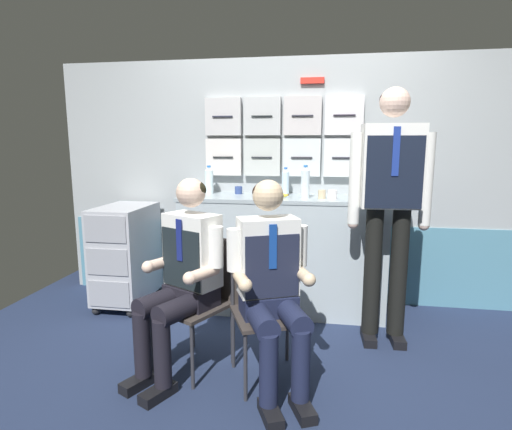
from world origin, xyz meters
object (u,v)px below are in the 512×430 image
at_px(folding_chair_center, 264,295).
at_px(crew_member_left, 183,270).
at_px(coffee_cup_white, 332,194).
at_px(crew_member_standing, 390,192).
at_px(snack_banana, 278,196).
at_px(folding_chair_left, 202,288).
at_px(sparkling_bottle_green, 286,182).
at_px(service_trolley, 126,252).
at_px(crew_member_center, 272,278).

bearing_deg(folding_chair_center, crew_member_left, -170.72).
bearing_deg(coffee_cup_white, crew_member_standing, -45.01).
bearing_deg(snack_banana, crew_member_left, -115.04).
distance_m(crew_member_standing, coffee_cup_white, 0.54).
relative_size(folding_chair_left, crew_member_left, 0.68).
relative_size(crew_member_left, crew_member_standing, 0.68).
xyz_separation_m(folding_chair_left, snack_banana, (0.39, 0.86, 0.50)).
relative_size(crew_member_standing, sparkling_bottle_green, 7.56).
distance_m(service_trolley, crew_member_center, 1.77).
height_order(folding_chair_center, crew_member_center, crew_member_center).
bearing_deg(folding_chair_center, crew_member_center, -66.70).
bearing_deg(coffee_cup_white, crew_member_left, -131.90).
bearing_deg(snack_banana, crew_member_standing, -25.08).
bearing_deg(crew_member_center, crew_member_standing, 43.46).
xyz_separation_m(crew_member_center, crew_member_standing, (0.73, 0.69, 0.43)).
relative_size(crew_member_left, coffee_cup_white, 16.61).
bearing_deg(crew_member_center, crew_member_left, 172.93).
height_order(folding_chair_left, coffee_cup_white, coffee_cup_white).
distance_m(crew_member_standing, snack_banana, 0.90).
bearing_deg(sparkling_bottle_green, crew_member_standing, -38.36).
bearing_deg(sparkling_bottle_green, folding_chair_center, -91.07).
bearing_deg(folding_chair_left, sparkling_bottle_green, 68.20).
height_order(folding_chair_center, sparkling_bottle_green, sparkling_bottle_green).
xyz_separation_m(service_trolley, crew_member_standing, (2.15, -0.35, 0.61)).
bearing_deg(crew_member_standing, folding_chair_center, -145.61).
xyz_separation_m(folding_chair_left, sparkling_bottle_green, (0.44, 1.09, 0.59)).
height_order(crew_member_standing, snack_banana, crew_member_standing).
xyz_separation_m(folding_chair_left, crew_member_standing, (1.21, 0.48, 0.59)).
relative_size(folding_chair_left, snack_banana, 4.78).
xyz_separation_m(service_trolley, snack_banana, (1.34, 0.03, 0.53)).
relative_size(folding_chair_left, crew_member_standing, 0.46).
height_order(crew_member_center, crew_member_standing, crew_member_standing).
height_order(folding_chair_left, crew_member_standing, crew_member_standing).
bearing_deg(service_trolley, crew_member_standing, -9.30).
distance_m(service_trolley, folding_chair_left, 1.26).
bearing_deg(folding_chair_center, snack_banana, 91.22).
height_order(folding_chair_left, sparkling_bottle_green, sparkling_bottle_green).
distance_m(service_trolley, sparkling_bottle_green, 1.54).
distance_m(crew_member_left, coffee_cup_white, 1.39).
distance_m(folding_chair_center, crew_member_standing, 1.13).
distance_m(service_trolley, snack_banana, 1.44).
distance_m(service_trolley, folding_chair_center, 1.63).
xyz_separation_m(crew_member_left, crew_member_standing, (1.28, 0.62, 0.43)).
bearing_deg(crew_member_standing, sparkling_bottle_green, 141.64).
height_order(crew_member_center, coffee_cup_white, crew_member_center).
height_order(service_trolley, folding_chair_left, service_trolley).
bearing_deg(crew_member_standing, crew_member_center, -136.54).
relative_size(service_trolley, sparkling_bottle_green, 3.74).
xyz_separation_m(crew_member_left, snack_banana, (0.47, 1.00, 0.34)).
relative_size(service_trolley, coffee_cup_white, 12.10).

